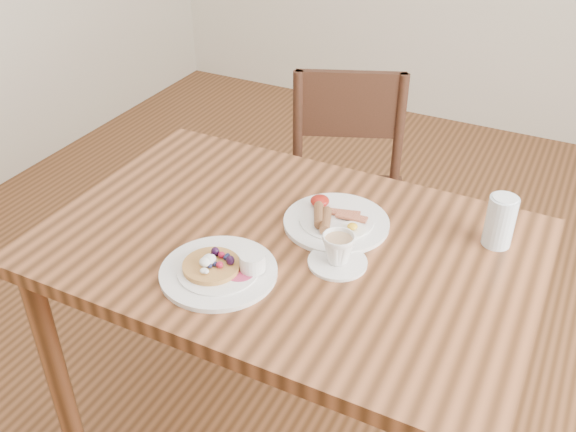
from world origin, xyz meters
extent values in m
cube|color=brown|center=(0.00, 0.00, 0.73)|extent=(1.20, 0.80, 0.04)
cylinder|color=brown|center=(-0.54, -0.34, 0.35)|extent=(0.06, 0.06, 0.71)
cylinder|color=brown|center=(0.54, 0.34, 0.35)|extent=(0.06, 0.06, 0.71)
cylinder|color=brown|center=(-0.54, 0.34, 0.35)|extent=(0.06, 0.06, 0.71)
cube|color=#3A1D15|center=(-0.09, 0.63, 0.45)|extent=(0.55, 0.55, 0.04)
cylinder|color=#3A1D15|center=(-0.19, 0.40, 0.21)|extent=(0.04, 0.04, 0.43)
cylinder|color=#3A1D15|center=(0.14, 0.53, 0.21)|extent=(0.04, 0.04, 0.43)
cylinder|color=#3A1D15|center=(-0.33, 0.73, 0.21)|extent=(0.04, 0.04, 0.43)
cylinder|color=#3A1D15|center=(0.00, 0.87, 0.21)|extent=(0.04, 0.04, 0.43)
cylinder|color=#3A1D15|center=(0.00, 0.87, 0.67)|extent=(0.04, 0.04, 0.43)
cylinder|color=#3A1D15|center=(-0.33, 0.73, 0.67)|extent=(0.04, 0.04, 0.43)
cube|color=#3A1D15|center=(-0.17, 0.81, 0.76)|extent=(0.36, 0.17, 0.24)
cylinder|color=white|center=(-0.08, -0.19, 0.76)|extent=(0.27, 0.27, 0.01)
cylinder|color=white|center=(-0.08, -0.19, 0.76)|extent=(0.19, 0.19, 0.01)
cylinder|color=#B22D59|center=(-0.03, -0.18, 0.77)|extent=(0.07, 0.07, 0.00)
cylinder|color=#C68C47|center=(-0.10, -0.20, 0.77)|extent=(0.13, 0.13, 0.01)
ellipsoid|color=white|center=(-0.10, -0.20, 0.79)|extent=(0.03, 0.03, 0.02)
ellipsoid|color=white|center=(-0.09, -0.23, 0.79)|extent=(0.02, 0.02, 0.01)
cylinder|color=white|center=(-0.01, -0.16, 0.79)|extent=(0.06, 0.06, 0.04)
cylinder|color=#591E07|center=(-0.01, -0.16, 0.80)|extent=(0.05, 0.05, 0.00)
sphere|color=black|center=(-0.07, -0.18, 0.79)|extent=(0.02, 0.02, 0.02)
sphere|color=#1E234C|center=(-0.06, -0.17, 0.78)|extent=(0.01, 0.01, 0.01)
sphere|color=#1E234C|center=(-0.07, -0.15, 0.78)|extent=(0.01, 0.01, 0.01)
sphere|color=#B21938|center=(-0.09, -0.16, 0.79)|extent=(0.02, 0.02, 0.02)
sphere|color=black|center=(-0.11, -0.17, 0.79)|extent=(0.02, 0.02, 0.02)
sphere|color=#1E234C|center=(-0.12, -0.18, 0.78)|extent=(0.01, 0.01, 0.01)
sphere|color=black|center=(-0.10, -0.19, 0.79)|extent=(0.02, 0.02, 0.02)
sphere|color=#1E234C|center=(-0.09, -0.21, 0.78)|extent=(0.01, 0.01, 0.01)
sphere|color=#1E234C|center=(-0.07, -0.22, 0.78)|extent=(0.01, 0.01, 0.01)
sphere|color=#B21938|center=(-0.07, -0.19, 0.79)|extent=(0.02, 0.02, 0.02)
sphere|color=#1E234C|center=(-0.01, -0.24, 0.77)|extent=(0.01, 0.01, 0.01)
sphere|color=#B21938|center=(0.00, -0.20, 0.77)|extent=(0.01, 0.01, 0.01)
cylinder|color=white|center=(0.08, 0.12, 0.76)|extent=(0.27, 0.27, 0.01)
cylinder|color=white|center=(0.08, 0.12, 0.76)|extent=(0.19, 0.19, 0.01)
cylinder|color=brown|center=(0.04, 0.10, 0.78)|extent=(0.06, 0.10, 0.03)
cylinder|color=brown|center=(0.06, 0.08, 0.78)|extent=(0.06, 0.10, 0.03)
cube|color=maroon|center=(0.09, 0.15, 0.77)|extent=(0.08, 0.04, 0.01)
cube|color=maroon|center=(0.11, 0.13, 0.77)|extent=(0.08, 0.03, 0.01)
cylinder|color=white|center=(0.13, 0.09, 0.77)|extent=(0.07, 0.07, 0.00)
ellipsoid|color=yellow|center=(0.13, 0.09, 0.78)|extent=(0.03, 0.03, 0.01)
ellipsoid|color=#A5190F|center=(0.01, 0.16, 0.78)|extent=(0.05, 0.05, 0.03)
cylinder|color=white|center=(0.15, -0.03, 0.75)|extent=(0.14, 0.14, 0.01)
imported|color=white|center=(0.15, -0.03, 0.79)|extent=(0.09, 0.09, 0.07)
cylinder|color=tan|center=(0.15, -0.03, 0.82)|extent=(0.07, 0.07, 0.00)
cylinder|color=silver|center=(0.46, 0.21, 0.82)|extent=(0.07, 0.07, 0.13)
camera|label=1|loc=(0.58, -1.15, 1.67)|focal=40.00mm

